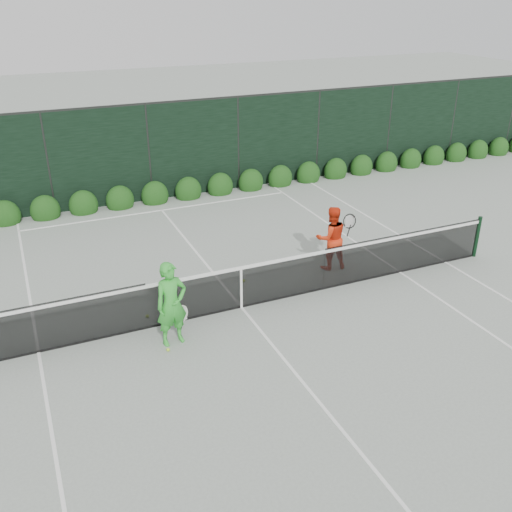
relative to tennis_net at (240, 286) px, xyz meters
name	(u,v)px	position (x,y,z in m)	size (l,w,h in m)	color
ground	(241,308)	(0.02, 0.00, -0.53)	(80.00, 80.00, 0.00)	gray
tennis_net	(240,286)	(0.00, 0.00, 0.00)	(12.90, 0.10, 1.07)	black
player_woman	(172,304)	(-1.66, -0.67, 0.31)	(0.68, 0.48, 1.68)	green
player_man	(331,238)	(2.73, 0.91, 0.26)	(0.92, 0.71, 1.57)	red
court_lines	(241,307)	(0.02, 0.00, -0.53)	(11.03, 23.83, 0.01)	white
windscreen_fence	(304,305)	(0.02, -2.71, 0.98)	(32.00, 21.07, 3.06)	black
hedge_row	(155,196)	(0.02, 7.15, -0.30)	(31.66, 0.65, 0.94)	#13380F
tennis_balls	(189,313)	(-1.08, 0.18, -0.50)	(2.51, 2.06, 0.07)	#B5E432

